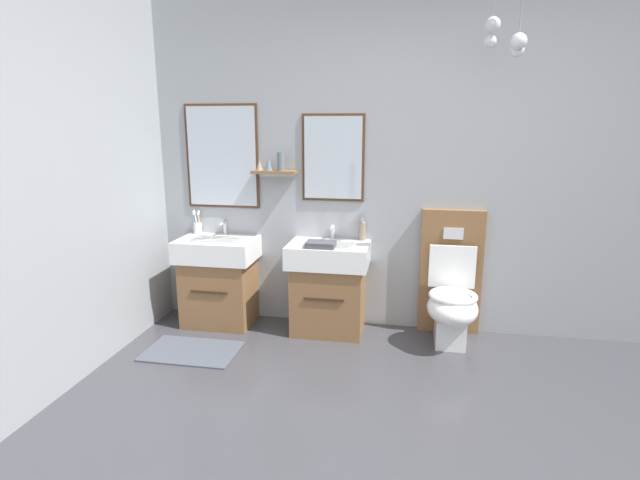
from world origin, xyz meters
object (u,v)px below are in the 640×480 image
object	(u,v)px
toilet	(451,294)
folded_hand_towel	(321,244)
vanity_sink_left	(219,279)
vanity_sink_right	(329,285)
toothbrush_cup	(198,227)
soap_dispenser	(362,231)

from	to	relation	value
toilet	folded_hand_towel	world-z (taller)	toilet
vanity_sink_left	vanity_sink_right	world-z (taller)	same
toothbrush_cup	folded_hand_towel	distance (m)	1.16
soap_dispenser	folded_hand_towel	xyz separation A→B (m)	(-0.29, -0.30, -0.05)
vanity_sink_left	toilet	distance (m)	1.88
vanity_sink_left	soap_dispenser	size ratio (longest dim) A/B	4.02
vanity_sink_left	vanity_sink_right	bearing A→B (deg)	0.00
toothbrush_cup	soap_dispenser	size ratio (longest dim) A/B	1.14
folded_hand_towel	vanity_sink_right	bearing A→B (deg)	73.19
toilet	vanity_sink_left	bearing A→B (deg)	179.77
vanity_sink_left	soap_dispenser	bearing A→B (deg)	7.93
toilet	soap_dispenser	bearing A→B (deg)	166.42
vanity_sink_left	toothbrush_cup	xyz separation A→B (m)	(-0.24, 0.15, 0.40)
vanity_sink_right	folded_hand_towel	world-z (taller)	folded_hand_towel
toothbrush_cup	soap_dispenser	world-z (taller)	toothbrush_cup
toilet	toothbrush_cup	world-z (taller)	toilet
soap_dispenser	toothbrush_cup	bearing A→B (deg)	-179.58
toilet	toothbrush_cup	distance (m)	2.16
vanity_sink_left	toothbrush_cup	world-z (taller)	toothbrush_cup
soap_dispenser	vanity_sink_left	bearing A→B (deg)	-172.07
toothbrush_cup	folded_hand_towel	size ratio (longest dim) A/B	0.94
folded_hand_towel	soap_dispenser	bearing A→B (deg)	45.94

